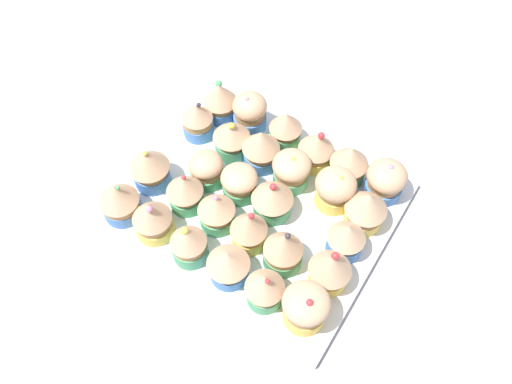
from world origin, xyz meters
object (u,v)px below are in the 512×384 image
(cupcake_4, at_px, (250,112))
(cupcake_6, at_px, (366,208))
(cupcake_22, at_px, (305,307))
(cupcake_20, at_px, (185,191))
(cupcake_24, at_px, (228,264))
(cupcake_8, at_px, (291,170))
(cupcake_1, at_px, (349,163))
(cupcake_13, at_px, (273,198))
(cupcake_5, at_px, (220,100))
(cupcake_7, at_px, (335,189))
(cupcake_25, at_px, (189,243))
(cupcake_17, at_px, (283,249))
(cupcake_18, at_px, (249,229))
(baking_tray, at_px, (256,204))
(cupcake_10, at_px, (232,137))
(cupcake_16, at_px, (330,268))
(cupcake_12, at_px, (345,240))
(cupcake_21, at_px, (149,167))
(cupcake_0, at_px, (386,180))
(cupcake_26, at_px, (152,218))
(cupcake_2, at_px, (316,149))
(cupcake_11, at_px, (197,120))
(cupcake_15, at_px, (206,169))
(cupcake_3, at_px, (286,128))
(cupcake_23, at_px, (265,288))
(cupcake_14, at_px, (241,181))
(cupcake_27, at_px, (119,200))
(cupcake_19, at_px, (217,211))

(cupcake_4, xyz_separation_m, cupcake_6, (-0.26, 0.07, 0.00))
(cupcake_6, xyz_separation_m, cupcake_22, (0.00, 0.19, -0.00))
(cupcake_20, bearing_deg, cupcake_24, 152.68)
(cupcake_8, bearing_deg, cupcake_22, 125.22)
(cupcake_1, xyz_separation_m, cupcake_13, (0.07, 0.12, -0.00))
(cupcake_22, bearing_deg, cupcake_5, -38.24)
(cupcake_4, height_order, cupcake_7, cupcake_4)
(cupcake_8, xyz_separation_m, cupcake_20, (0.12, 0.13, 0.00))
(cupcake_7, xyz_separation_m, cupcake_25, (0.14, 0.20, 0.00))
(cupcake_17, bearing_deg, cupcake_18, -0.93)
(baking_tray, relative_size, cupcake_18, 5.13)
(cupcake_10, distance_m, cupcake_16, 0.29)
(cupcake_12, xyz_separation_m, cupcake_21, (0.33, 0.06, 0.01))
(cupcake_0, distance_m, cupcake_5, 0.32)
(cupcake_26, bearing_deg, cupcake_16, -164.95)
(cupcake_2, height_order, cupcake_6, same)
(cupcake_8, xyz_separation_m, cupcake_17, (-0.06, 0.13, 0.01))
(cupcake_16, xyz_separation_m, cupcake_26, (0.27, 0.07, -0.00))
(cupcake_5, xyz_separation_m, cupcake_22, (-0.32, 0.25, -0.00))
(cupcake_12, height_order, cupcake_17, cupcake_17)
(cupcake_11, distance_m, cupcake_15, 0.10)
(cupcake_2, distance_m, cupcake_16, 0.22)
(cupcake_6, bearing_deg, cupcake_3, -21.48)
(cupcake_12, xyz_separation_m, cupcake_17, (0.07, 0.06, 0.00))
(cupcake_6, relative_size, cupcake_13, 1.01)
(cupcake_5, xyz_separation_m, cupcake_16, (-0.32, 0.18, 0.00))
(cupcake_23, bearing_deg, cupcake_1, -90.02)
(cupcake_8, distance_m, cupcake_22, 0.23)
(cupcake_4, distance_m, cupcake_10, 0.07)
(cupcake_8, bearing_deg, cupcake_18, 91.72)
(cupcake_2, bearing_deg, cupcake_6, 152.64)
(cupcake_14, bearing_deg, baking_tray, 171.51)
(cupcake_16, distance_m, cupcake_22, 0.07)
(baking_tray, height_order, cupcake_20, cupcake_20)
(cupcake_7, bearing_deg, cupcake_11, 0.21)
(cupcake_10, height_order, cupcake_23, same)
(cupcake_14, relative_size, cupcake_21, 0.72)
(cupcake_24, bearing_deg, cupcake_4, -62.83)
(baking_tray, xyz_separation_m, cupcake_6, (-0.16, -0.06, 0.05))
(cupcake_7, height_order, cupcake_21, cupcake_21)
(cupcake_3, xyz_separation_m, cupcake_16, (-0.19, 0.19, 0.00))
(cupcake_1, relative_size, cupcake_14, 1.28)
(cupcake_16, bearing_deg, cupcake_6, -89.27)
(cupcake_15, xyz_separation_m, cupcake_22, (-0.26, 0.12, 0.01))
(cupcake_7, height_order, cupcake_17, cupcake_17)
(cupcake_3, bearing_deg, cupcake_12, 143.32)
(cupcake_23, bearing_deg, cupcake_27, -0.16)
(cupcake_12, height_order, cupcake_19, cupcake_19)
(cupcake_3, distance_m, cupcake_15, 0.16)
(cupcake_5, xyz_separation_m, cupcake_14, (-0.13, 0.12, -0.01))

